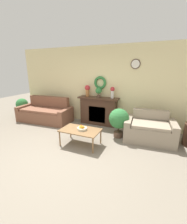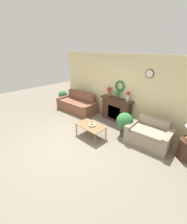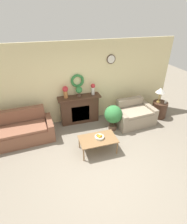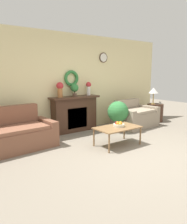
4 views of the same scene
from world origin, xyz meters
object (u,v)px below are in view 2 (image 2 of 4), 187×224
(loveseat_right, at_px, (149,135))
(fruit_bowl, at_px, (92,124))
(vase_on_mantel_left, at_px, (109,91))
(couch_left, at_px, (77,105))
(potted_plant_on_mantel, at_px, (117,93))
(coffee_table, at_px, (91,126))
(fireplace, at_px, (116,109))
(vase_on_mantel_right, at_px, (128,96))
(potted_plant_floor_by_couch, at_px, (63,96))
(potted_plant_floor_by_loveseat, at_px, (125,122))

(loveseat_right, relative_size, fruit_bowl, 5.35)
(vase_on_mantel_left, bearing_deg, couch_left, -162.27)
(fruit_bowl, xyz_separation_m, potted_plant_on_mantel, (-0.18, 1.61, 0.73))
(loveseat_right, height_order, coffee_table, loveseat_right)
(fireplace, distance_m, coffee_table, 1.64)
(coffee_table, bearing_deg, fireplace, 94.91)
(vase_on_mantel_left, xyz_separation_m, vase_on_mantel_right, (0.92, 0.00, -0.01))
(vase_on_mantel_right, relative_size, potted_plant_on_mantel, 1.10)
(potted_plant_on_mantel, bearing_deg, vase_on_mantel_right, 2.37)
(couch_left, height_order, fruit_bowl, couch_left)
(couch_left, distance_m, potted_plant_on_mantel, 2.24)
(fireplace, xyz_separation_m, couch_left, (-1.99, -0.49, -0.19))
(potted_plant_on_mantel, bearing_deg, potted_plant_floor_by_couch, -172.31)
(coffee_table, bearing_deg, loveseat_right, 31.99)
(potted_plant_floor_by_loveseat, bearing_deg, fruit_bowl, -131.57)
(fruit_bowl, bearing_deg, loveseat_right, 32.39)
(coffee_table, bearing_deg, couch_left, 151.81)
(loveseat_right, height_order, potted_plant_on_mantel, potted_plant_on_mantel)
(vase_on_mantel_left, bearing_deg, potted_plant_floor_by_couch, -170.72)
(couch_left, bearing_deg, potted_plant_floor_by_loveseat, -9.20)
(coffee_table, xyz_separation_m, fruit_bowl, (0.04, 0.01, 0.08))
(loveseat_right, bearing_deg, fruit_bowl, -152.22)
(loveseat_right, xyz_separation_m, potted_plant_floor_by_couch, (-4.99, 0.16, 0.17))
(vase_on_mantel_left, bearing_deg, vase_on_mantel_right, 0.00)
(coffee_table, distance_m, vase_on_mantel_right, 1.87)
(potted_plant_floor_by_couch, bearing_deg, couch_left, -2.02)
(vase_on_mantel_left, xyz_separation_m, potted_plant_floor_by_couch, (-2.78, -0.45, -0.75))
(fruit_bowl, bearing_deg, potted_plant_on_mantel, 96.27)
(coffee_table, relative_size, potted_plant_on_mantel, 2.95)
(vase_on_mantel_left, distance_m, potted_plant_floor_by_couch, 2.92)
(couch_left, distance_m, vase_on_mantel_right, 2.68)
(vase_on_mantel_left, bearing_deg, potted_plant_on_mantel, -2.63)
(coffee_table, height_order, fruit_bowl, fruit_bowl)
(coffee_table, height_order, potted_plant_floor_by_couch, potted_plant_floor_by_couch)
(couch_left, xyz_separation_m, vase_on_mantel_right, (2.48, 0.50, 0.90))
(fireplace, bearing_deg, loveseat_right, -18.94)
(vase_on_mantel_right, bearing_deg, potted_plant_floor_by_loveseat, -59.90)
(vase_on_mantel_left, relative_size, potted_plant_floor_by_couch, 0.52)
(potted_plant_floor_by_loveseat, bearing_deg, vase_on_mantel_left, 150.45)
(fruit_bowl, distance_m, potted_plant_floor_by_couch, 3.59)
(fruit_bowl, distance_m, vase_on_mantel_right, 1.81)
(fireplace, bearing_deg, potted_plant_floor_by_loveseat, -39.37)
(vase_on_mantel_right, height_order, potted_plant_floor_by_loveseat, vase_on_mantel_right)
(fireplace, xyz_separation_m, coffee_table, (0.14, -1.63, -0.11))
(vase_on_mantel_left, bearing_deg, potted_plant_floor_by_loveseat, -29.55)
(couch_left, relative_size, vase_on_mantel_right, 5.42)
(fireplace, distance_m, potted_plant_floor_by_loveseat, 1.21)
(couch_left, bearing_deg, loveseat_right, -5.57)
(vase_on_mantel_right, bearing_deg, potted_plant_floor_by_couch, -173.00)
(coffee_table, bearing_deg, potted_plant_floor_by_loveseat, 47.24)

